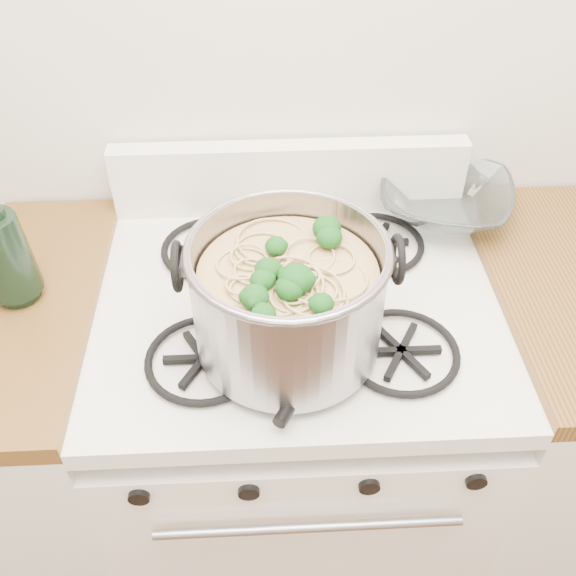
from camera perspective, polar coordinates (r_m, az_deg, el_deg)
The scene contains 6 objects.
gas_range at distance 1.58m, azimuth 0.70°, elevation -13.44°, with size 0.76×0.66×0.92m.
counter_left at distance 1.62m, azimuth -17.95°, elevation -12.98°, with size 0.25×0.65×0.92m.
stock_pot at distance 1.04m, azimuth 0.00°, elevation -0.98°, with size 0.35×0.32×0.22m.
spatula at distance 1.14m, azimuth 5.06°, elevation -2.59°, with size 0.29×0.31×0.02m, color black, non-canonical shape.
glass_bowl at distance 1.43m, azimuth 13.66°, elevation 7.10°, with size 0.11×0.11×0.03m, color white.
bottle at distance 1.23m, azimuth -24.18°, elevation 3.65°, with size 0.10×0.10×0.25m, color black.
Camera 1 is at (-0.06, 0.38, 1.74)m, focal length 40.00 mm.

